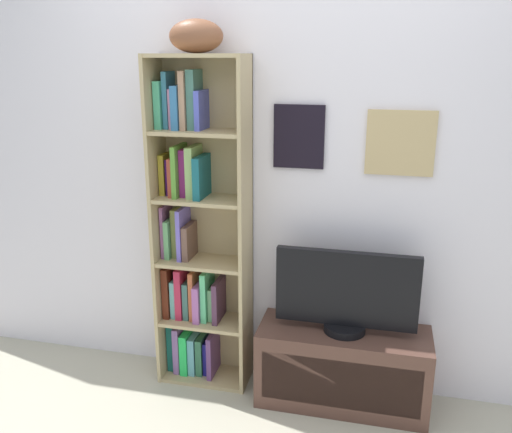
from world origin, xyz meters
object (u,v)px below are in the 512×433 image
football (196,36)px  television (346,293)px  bookshelf (195,237)px  tv_stand (342,367)px

football → television: (0.80, -0.05, -1.27)m
bookshelf → tv_stand: 1.07m
bookshelf → tv_stand: bearing=-5.6°
bookshelf → football: 1.06m
tv_stand → football: bearing=176.2°
tv_stand → television: television is taller
television → bookshelf: bearing=174.5°
bookshelf → television: (0.85, -0.08, -0.21)m
tv_stand → bookshelf: bearing=174.4°
bookshelf → television: bearing=-5.5°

